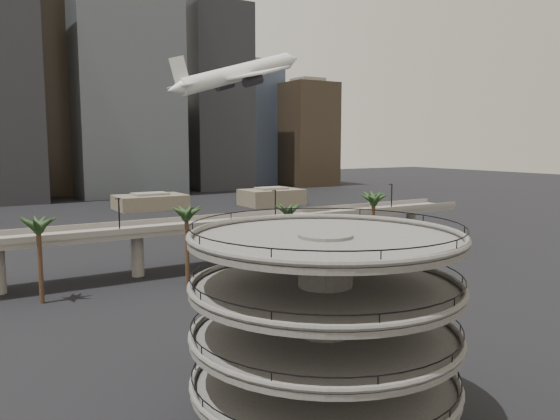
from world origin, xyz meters
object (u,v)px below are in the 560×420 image
car_a (287,317)px  car_b (413,304)px  parking_ramp (325,312)px  airborne_jet (237,74)px  car_c (399,295)px  overpass (195,230)px

car_a → car_b: car_b is taller
parking_ramp → airborne_jet: size_ratio=0.62×
airborne_jet → car_c: airborne_jet is taller
car_c → parking_ramp: bearing=156.4°
car_a → car_b: 18.99m
parking_ramp → overpass: (13.00, 59.00, -2.50)m
parking_ramp → car_c: size_ratio=3.89×
airborne_jet → car_c: size_ratio=6.28×
car_c → airborne_jet: bearing=29.1°
airborne_jet → car_b: size_ratio=8.29×
car_a → airborne_jet: bearing=-13.4°
overpass → car_a: (-1.70, -34.99, -6.63)m
car_a → car_c: (19.84, -0.11, 0.12)m
overpass → airborne_jet: 40.34m
airborne_jet → parking_ramp: bearing=-118.5°
parking_ramp → car_b: size_ratio=5.13×
parking_ramp → car_c: parking_ramp is taller
car_c → overpass: bearing=56.3°
car_a → car_b: (18.47, -4.38, 0.00)m
car_a → car_b: size_ratio=0.96×
parking_ramp → car_a: 28.06m
airborne_jet → car_b: (-1.27, -57.10, -38.05)m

